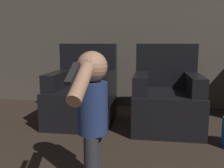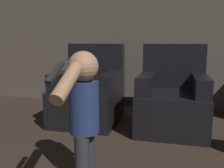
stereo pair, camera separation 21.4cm
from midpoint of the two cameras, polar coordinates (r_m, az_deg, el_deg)
The scene contains 4 objects.
wall_back at distance 4.01m, azimuth -3.01°, elevation 13.83°, with size 8.40×0.05×2.60m.
armchair_left at distance 3.21m, azimuth -8.50°, elevation -2.56°, with size 0.81×0.94×0.98m.
armchair_right at distance 3.02m, azimuth 10.36°, elevation -3.34°, with size 0.80×0.94×0.98m.
person_toddler at distance 1.71m, azimuth -8.15°, elevation -5.53°, with size 0.21×0.64×0.94m.
Camera 1 is at (0.87, 0.60, 1.00)m, focal length 40.00 mm.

